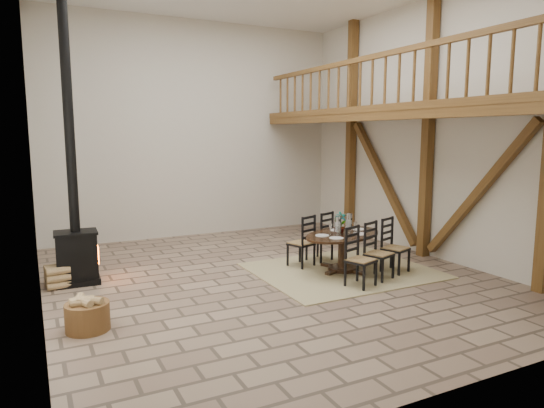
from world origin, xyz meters
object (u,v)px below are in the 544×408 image
wood_stove (74,215)px  log_basket (88,315)px  dining_table (347,251)px  log_stack (57,277)px

wood_stove → log_basket: (-0.07, -2.09, -0.93)m
dining_table → wood_stove: size_ratio=0.43×
dining_table → log_basket: dining_table is taller
wood_stove → log_stack: size_ratio=12.77×
wood_stove → log_basket: size_ratio=9.37×
dining_table → wood_stove: bearing=141.3°
log_basket → log_stack: (-0.24, 1.99, -0.01)m
dining_table → log_basket: bearing=168.4°
dining_table → log_basket: 4.40m
dining_table → log_stack: dining_table is taller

